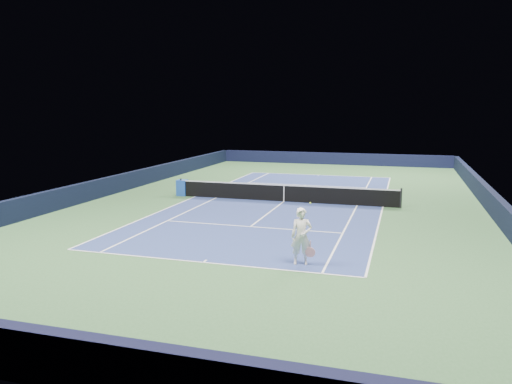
# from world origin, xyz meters

# --- Properties ---
(ground) EXTENTS (40.00, 40.00, 0.00)m
(ground) POSITION_xyz_m (0.00, 0.00, 0.00)
(ground) COLOR #315930
(ground) RESTS_ON ground
(wall_far) EXTENTS (22.00, 0.35, 1.10)m
(wall_far) POSITION_xyz_m (0.00, 19.82, 0.55)
(wall_far) COLOR black
(wall_far) RESTS_ON ground
(wall_near) EXTENTS (22.00, 0.35, 1.10)m
(wall_near) POSITION_xyz_m (0.00, -19.82, 0.55)
(wall_near) COLOR black
(wall_near) RESTS_ON ground
(wall_right) EXTENTS (0.35, 40.00, 1.10)m
(wall_right) POSITION_xyz_m (10.82, 0.00, 0.55)
(wall_right) COLOR black
(wall_right) RESTS_ON ground
(wall_left) EXTENTS (0.35, 40.00, 1.10)m
(wall_left) POSITION_xyz_m (-10.82, 0.00, 0.55)
(wall_left) COLOR black
(wall_left) RESTS_ON ground
(court_surface) EXTENTS (10.97, 23.77, 0.01)m
(court_surface) POSITION_xyz_m (0.00, 0.00, 0.00)
(court_surface) COLOR navy
(court_surface) RESTS_ON ground
(baseline_far) EXTENTS (10.97, 0.08, 0.00)m
(baseline_far) POSITION_xyz_m (0.00, 11.88, 0.01)
(baseline_far) COLOR white
(baseline_far) RESTS_ON ground
(baseline_near) EXTENTS (10.97, 0.08, 0.00)m
(baseline_near) POSITION_xyz_m (0.00, -11.88, 0.01)
(baseline_near) COLOR white
(baseline_near) RESTS_ON ground
(sideline_doubles_right) EXTENTS (0.08, 23.77, 0.00)m
(sideline_doubles_right) POSITION_xyz_m (5.49, 0.00, 0.01)
(sideline_doubles_right) COLOR white
(sideline_doubles_right) RESTS_ON ground
(sideline_doubles_left) EXTENTS (0.08, 23.77, 0.00)m
(sideline_doubles_left) POSITION_xyz_m (-5.49, 0.00, 0.01)
(sideline_doubles_left) COLOR white
(sideline_doubles_left) RESTS_ON ground
(sideline_singles_right) EXTENTS (0.08, 23.77, 0.00)m
(sideline_singles_right) POSITION_xyz_m (4.12, 0.00, 0.01)
(sideline_singles_right) COLOR white
(sideline_singles_right) RESTS_ON ground
(sideline_singles_left) EXTENTS (0.08, 23.77, 0.00)m
(sideline_singles_left) POSITION_xyz_m (-4.12, 0.00, 0.01)
(sideline_singles_left) COLOR white
(sideline_singles_left) RESTS_ON ground
(service_line_far) EXTENTS (8.23, 0.08, 0.00)m
(service_line_far) POSITION_xyz_m (0.00, 6.40, 0.01)
(service_line_far) COLOR white
(service_line_far) RESTS_ON ground
(service_line_near) EXTENTS (8.23, 0.08, 0.00)m
(service_line_near) POSITION_xyz_m (0.00, -6.40, 0.01)
(service_line_near) COLOR white
(service_line_near) RESTS_ON ground
(center_service_line) EXTENTS (0.08, 12.80, 0.00)m
(center_service_line) POSITION_xyz_m (0.00, 0.00, 0.01)
(center_service_line) COLOR white
(center_service_line) RESTS_ON ground
(center_mark_far) EXTENTS (0.08, 0.30, 0.00)m
(center_mark_far) POSITION_xyz_m (0.00, 11.73, 0.01)
(center_mark_far) COLOR white
(center_mark_far) RESTS_ON ground
(center_mark_near) EXTENTS (0.08, 0.30, 0.00)m
(center_mark_near) POSITION_xyz_m (0.00, -11.73, 0.01)
(center_mark_near) COLOR white
(center_mark_near) RESTS_ON ground
(tennis_net) EXTENTS (12.90, 0.10, 1.07)m
(tennis_net) POSITION_xyz_m (0.00, 0.00, 0.50)
(tennis_net) COLOR black
(tennis_net) RESTS_ON ground
(sponsor_cube) EXTENTS (0.64, 0.56, 0.97)m
(sponsor_cube) POSITION_xyz_m (-6.40, 0.17, 0.48)
(sponsor_cube) COLOR #1C4AAD
(sponsor_cube) RESTS_ON ground
(tennis_player) EXTENTS (0.89, 1.34, 1.97)m
(tennis_player) POSITION_xyz_m (3.27, -11.08, 0.97)
(tennis_player) COLOR white
(tennis_player) RESTS_ON ground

